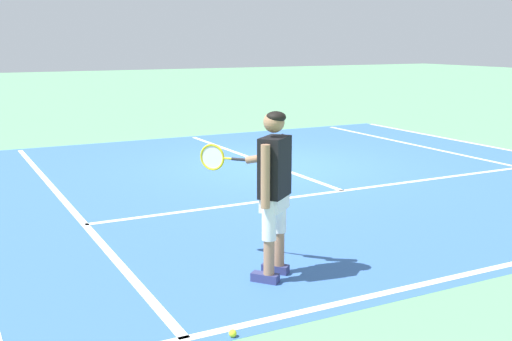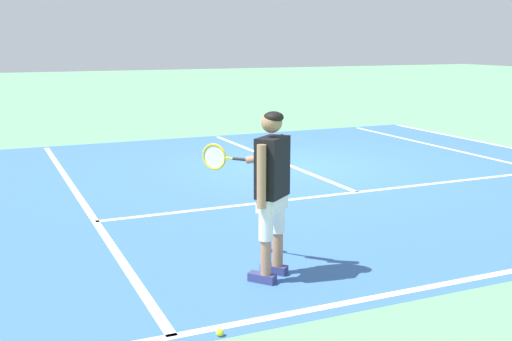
% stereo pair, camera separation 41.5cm
% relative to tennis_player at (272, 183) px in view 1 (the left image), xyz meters
% --- Properties ---
extents(ground_plane, '(80.00, 80.00, 0.00)m').
position_rel_tennis_player_xyz_m(ground_plane, '(2.83, 5.07, -0.99)').
color(ground_plane, '#609E70').
extents(court_inner_surface, '(10.98, 10.44, 0.00)m').
position_rel_tennis_player_xyz_m(court_inner_surface, '(2.83, 4.15, -0.99)').
color(court_inner_surface, '#3866A8').
rests_on(court_inner_surface, ground).
extents(line_service, '(8.23, 0.10, 0.01)m').
position_rel_tennis_player_xyz_m(line_service, '(2.83, 2.77, -0.99)').
color(line_service, white).
rests_on(line_service, ground).
extents(line_centre_service, '(0.10, 6.40, 0.01)m').
position_rel_tennis_player_xyz_m(line_centre_service, '(2.83, 5.97, -0.99)').
color(line_centre_service, white).
rests_on(line_centre_service, ground).
extents(line_singles_left, '(0.10, 10.04, 0.01)m').
position_rel_tennis_player_xyz_m(line_singles_left, '(-1.29, 4.15, -0.99)').
color(line_singles_left, white).
rests_on(line_singles_left, ground).
extents(line_singles_right, '(0.10, 10.04, 0.01)m').
position_rel_tennis_player_xyz_m(line_singles_right, '(6.94, 4.15, -0.99)').
color(line_singles_right, white).
rests_on(line_singles_right, ground).
extents(line_doubles_right, '(0.10, 10.04, 0.01)m').
position_rel_tennis_player_xyz_m(line_doubles_right, '(8.32, 4.15, -0.99)').
color(line_doubles_right, white).
rests_on(line_doubles_right, ground).
extents(tennis_player, '(0.66, 1.19, 1.71)m').
position_rel_tennis_player_xyz_m(tennis_player, '(0.00, 0.00, 0.00)').
color(tennis_player, navy).
rests_on(tennis_player, ground).
extents(tennis_ball_near_feet, '(0.07, 0.07, 0.07)m').
position_rel_tennis_player_xyz_m(tennis_ball_near_feet, '(-0.93, -1.02, -0.96)').
color(tennis_ball_near_feet, '#CCE02D').
rests_on(tennis_ball_near_feet, ground).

